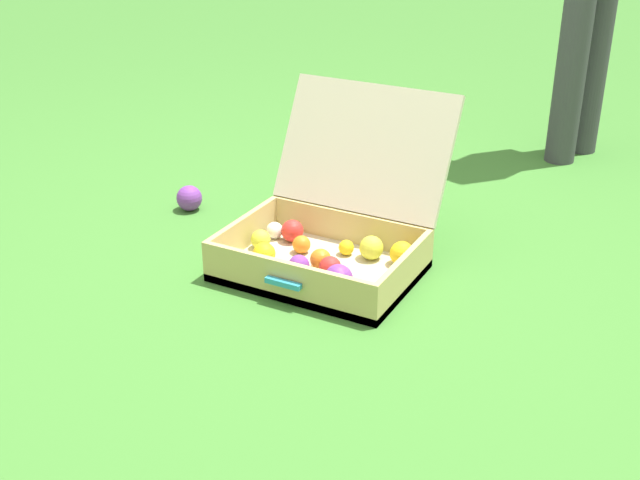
# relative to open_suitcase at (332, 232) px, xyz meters

# --- Properties ---
(ground_plane) EXTENTS (16.00, 16.00, 0.00)m
(ground_plane) POSITION_rel_open_suitcase_xyz_m (-0.02, -0.06, -0.11)
(ground_plane) COLOR #3D7A2D
(open_suitcase) EXTENTS (0.56, 0.63, 0.50)m
(open_suitcase) POSITION_rel_open_suitcase_xyz_m (0.00, 0.00, 0.00)
(open_suitcase) COLOR beige
(open_suitcase) RESTS_ON ground
(stray_ball_on_grass) EXTENTS (0.09, 0.09, 0.09)m
(stray_ball_on_grass) POSITION_rel_open_suitcase_xyz_m (-0.64, 0.13, -0.06)
(stray_ball_on_grass) COLOR purple
(stray_ball_on_grass) RESTS_ON ground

